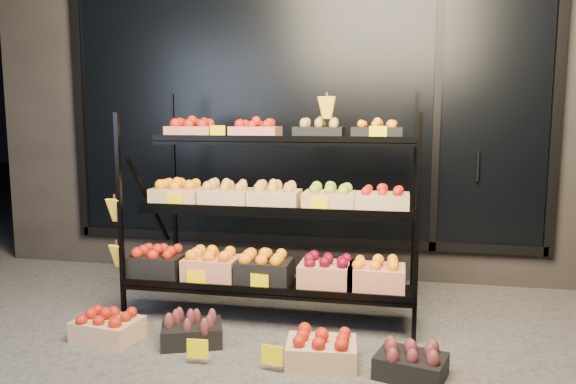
% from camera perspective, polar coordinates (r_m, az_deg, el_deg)
% --- Properties ---
extents(ground, '(24.00, 24.00, 0.00)m').
position_cam_1_polar(ground, '(3.83, -3.40, -14.95)').
color(ground, '#514F4C').
rests_on(ground, ground).
extents(building, '(6.00, 2.08, 3.50)m').
position_cam_1_polar(building, '(6.07, 2.84, 10.36)').
color(building, '#2D2826').
rests_on(building, ground).
extents(display_rack, '(2.18, 1.02, 1.74)m').
position_cam_1_polar(display_rack, '(4.17, -1.57, -1.75)').
color(display_rack, black).
rests_on(display_rack, ground).
extents(tag_floor_a, '(0.13, 0.01, 0.12)m').
position_cam_1_polar(tag_floor_a, '(3.53, -9.16, -16.06)').
color(tag_floor_a, '#FAD200').
rests_on(tag_floor_a, ground).
extents(tag_floor_b, '(0.13, 0.01, 0.12)m').
position_cam_1_polar(tag_floor_b, '(3.40, -1.64, -16.87)').
color(tag_floor_b, '#FAD200').
rests_on(tag_floor_b, ground).
extents(floor_crate_left, '(0.45, 0.36, 0.20)m').
position_cam_1_polar(floor_crate_left, '(4.01, -17.84, -12.80)').
color(floor_crate_left, tan).
rests_on(floor_crate_left, ground).
extents(floor_crate_midleft, '(0.46, 0.40, 0.20)m').
position_cam_1_polar(floor_crate_midleft, '(3.82, -9.74, -13.65)').
color(floor_crate_midleft, black).
rests_on(floor_crate_midleft, ground).
extents(floor_crate_midright, '(0.44, 0.35, 0.21)m').
position_cam_1_polar(floor_crate_midright, '(3.48, 3.41, -15.61)').
color(floor_crate_midright, tan).
rests_on(floor_crate_midright, ground).
extents(floor_crate_right, '(0.44, 0.37, 0.19)m').
position_cam_1_polar(floor_crate_right, '(3.40, 12.38, -16.49)').
color(floor_crate_right, black).
rests_on(floor_crate_right, ground).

